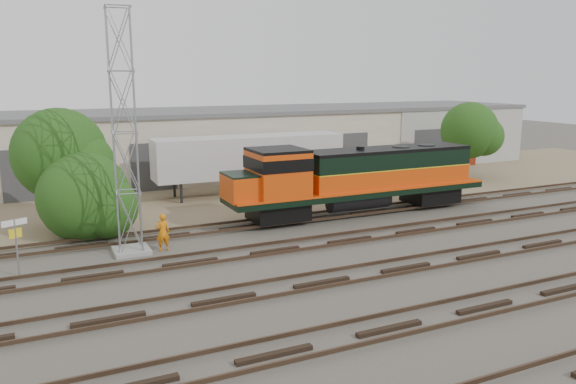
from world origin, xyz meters
name	(u,v)px	position (x,y,z in m)	size (l,w,h in m)	color
ground	(366,250)	(0.00, 0.00, 0.00)	(140.00, 140.00, 0.00)	#47423A
dirt_strip	(250,191)	(0.00, 15.00, 0.01)	(80.00, 16.00, 0.02)	#726047
tracks	(406,268)	(0.00, -3.00, 0.08)	(80.00, 20.40, 0.28)	black
warehouse	(214,142)	(0.04, 22.98, 2.65)	(58.40, 10.40, 5.30)	beige
locomotive	(355,177)	(3.06, 6.00, 2.24)	(16.14, 2.83, 3.88)	black
signal_tower	(125,138)	(-10.01, 4.24, 5.26)	(1.59, 1.59, 10.83)	gray
sign_post	(16,236)	(-14.67, 2.93, 1.70)	(0.94, 0.42, 2.43)	gray
worker	(163,232)	(-8.60, 3.92, 0.88)	(0.64, 0.42, 1.77)	orange
semi_trailer	(254,157)	(0.02, 14.16, 2.51)	(13.05, 2.95, 3.99)	silver
dumpster_blue	(442,160)	(19.07, 17.39, 0.75)	(1.60, 1.50, 1.50)	navy
dumpster_red	(464,157)	(22.32, 18.12, 0.70)	(1.50, 1.40, 1.40)	maroon
tree_west	(66,157)	(-12.16, 10.15, 3.80)	(5.11, 4.86, 6.36)	#382619
tree_mid	(90,200)	(-11.33, 7.86, 1.90)	(4.79, 4.56, 4.56)	#382619
tree_east	(473,132)	(17.93, 12.60, 3.65)	(4.65, 4.43, 5.98)	#382619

